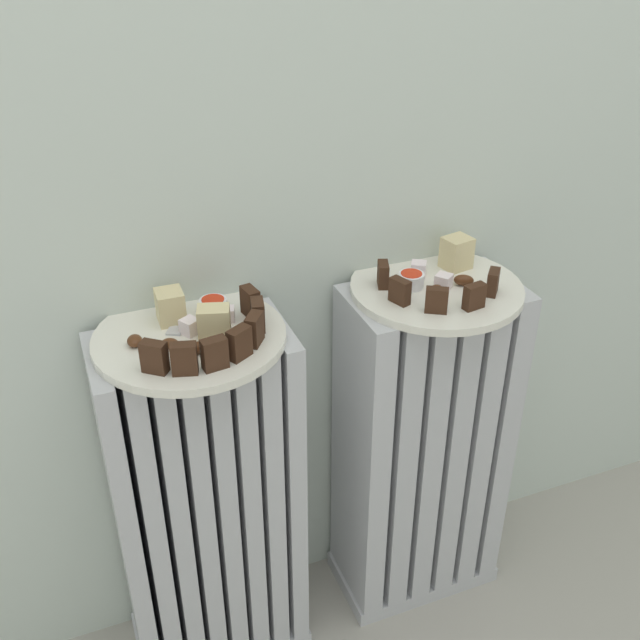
{
  "coord_description": "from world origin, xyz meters",
  "views": [
    {
      "loc": [
        -0.34,
        -0.58,
        1.15
      ],
      "look_at": [
        0.0,
        0.28,
        0.61
      ],
      "focal_mm": 41.84,
      "sensor_mm": 36.0,
      "label": 1
    }
  ],
  "objects_px": {
    "jam_bowl_right": "(411,279)",
    "fork": "(169,343)",
    "plate_left": "(190,337)",
    "jam_bowl_left": "(213,305)",
    "radiator_right": "(422,451)",
    "radiator_left": "(208,509)",
    "plate_right": "(436,288)"
  },
  "relations": [
    {
      "from": "radiator_right",
      "to": "jam_bowl_left",
      "type": "xyz_separation_m",
      "value": [
        -0.33,
        0.05,
        0.33
      ]
    },
    {
      "from": "radiator_right",
      "to": "radiator_left",
      "type": "bearing_deg",
      "value": 180.0
    },
    {
      "from": "plate_left",
      "to": "fork",
      "type": "height_order",
      "value": "fork"
    },
    {
      "from": "plate_left",
      "to": "jam_bowl_right",
      "type": "height_order",
      "value": "jam_bowl_right"
    },
    {
      "from": "radiator_right",
      "to": "plate_right",
      "type": "height_order",
      "value": "plate_right"
    },
    {
      "from": "plate_left",
      "to": "fork",
      "type": "relative_size",
      "value": 2.73
    },
    {
      "from": "radiator_left",
      "to": "fork",
      "type": "distance_m",
      "value": 0.33
    },
    {
      "from": "plate_right",
      "to": "plate_left",
      "type": "bearing_deg",
      "value": 180.0
    },
    {
      "from": "plate_left",
      "to": "fork",
      "type": "distance_m",
      "value": 0.04
    },
    {
      "from": "radiator_right",
      "to": "plate_right",
      "type": "distance_m",
      "value": 0.32
    },
    {
      "from": "radiator_right",
      "to": "jam_bowl_left",
      "type": "bearing_deg",
      "value": 172.01
    },
    {
      "from": "jam_bowl_right",
      "to": "fork",
      "type": "distance_m",
      "value": 0.37
    },
    {
      "from": "radiator_right",
      "to": "fork",
      "type": "height_order",
      "value": "fork"
    },
    {
      "from": "jam_bowl_left",
      "to": "radiator_right",
      "type": "bearing_deg",
      "value": -7.99
    },
    {
      "from": "plate_right",
      "to": "jam_bowl_left",
      "type": "relative_size",
      "value": 6.69
    },
    {
      "from": "plate_right",
      "to": "fork",
      "type": "xyz_separation_m",
      "value": [
        -0.41,
        -0.01,
        0.01
      ]
    },
    {
      "from": "jam_bowl_left",
      "to": "jam_bowl_right",
      "type": "xyz_separation_m",
      "value": [
        0.29,
        -0.04,
        0.0
      ]
    },
    {
      "from": "radiator_left",
      "to": "jam_bowl_right",
      "type": "distance_m",
      "value": 0.48
    },
    {
      "from": "radiator_left",
      "to": "jam_bowl_left",
      "type": "distance_m",
      "value": 0.34
    },
    {
      "from": "jam_bowl_right",
      "to": "plate_left",
      "type": "bearing_deg",
      "value": -178.4
    },
    {
      "from": "radiator_right",
      "to": "fork",
      "type": "relative_size",
      "value": 6.43
    },
    {
      "from": "jam_bowl_right",
      "to": "jam_bowl_left",
      "type": "bearing_deg",
      "value": 172.77
    },
    {
      "from": "radiator_right",
      "to": "jam_bowl_right",
      "type": "height_order",
      "value": "jam_bowl_right"
    },
    {
      "from": "plate_right",
      "to": "jam_bowl_left",
      "type": "xyz_separation_m",
      "value": [
        -0.33,
        0.05,
        0.02
      ]
    },
    {
      "from": "plate_left",
      "to": "jam_bowl_right",
      "type": "xyz_separation_m",
      "value": [
        0.34,
        0.01,
        0.02
      ]
    },
    {
      "from": "radiator_right",
      "to": "jam_bowl_right",
      "type": "relative_size",
      "value": 15.89
    },
    {
      "from": "fork",
      "to": "jam_bowl_left",
      "type": "bearing_deg",
      "value": 38.64
    },
    {
      "from": "jam_bowl_right",
      "to": "radiator_right",
      "type": "bearing_deg",
      "value": -13.61
    },
    {
      "from": "plate_right",
      "to": "jam_bowl_right",
      "type": "bearing_deg",
      "value": 166.39
    },
    {
      "from": "radiator_right",
      "to": "plate_left",
      "type": "height_order",
      "value": "plate_left"
    },
    {
      "from": "plate_left",
      "to": "plate_right",
      "type": "xyz_separation_m",
      "value": [
        0.38,
        0.0,
        0.0
      ]
    },
    {
      "from": "jam_bowl_right",
      "to": "fork",
      "type": "xyz_separation_m",
      "value": [
        -0.37,
        -0.02,
        -0.01
      ]
    }
  ]
}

